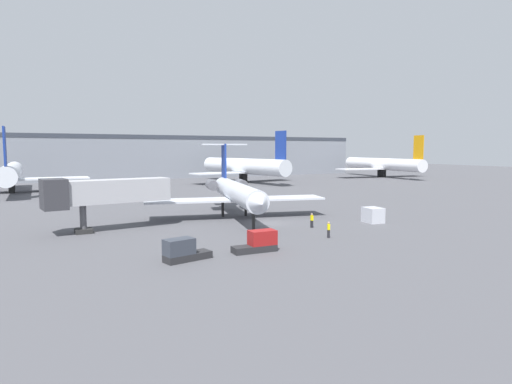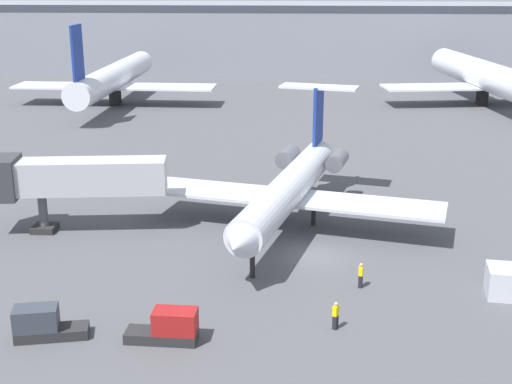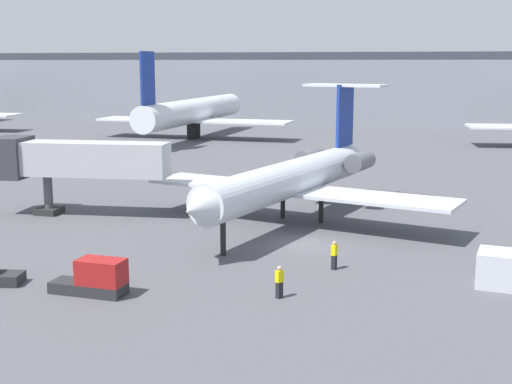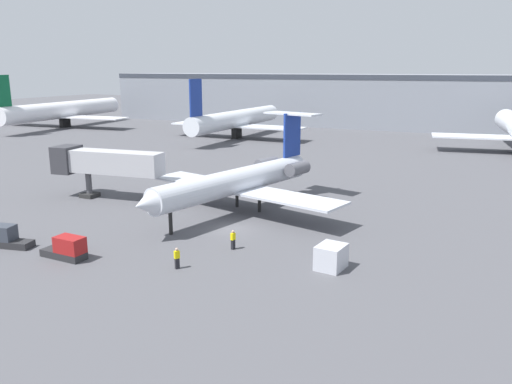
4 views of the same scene
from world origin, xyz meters
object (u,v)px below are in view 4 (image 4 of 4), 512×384
object	(u,v)px
ground_crew_marshaller	(177,258)
parked_airliner_west_end	(63,110)
regional_jet	(241,179)
baggage_tug_lead	(67,249)
jet_bridge	(100,162)
parked_airliner_west_mid	(236,120)
ground_crew_loader	(233,240)
baggage_tug_trailing	(5,237)
cargo_container_uld	(331,257)

from	to	relation	value
ground_crew_marshaller	parked_airliner_west_end	world-z (taller)	parked_airliner_west_end
regional_jet	baggage_tug_lead	distance (m)	19.85
jet_bridge	parked_airliner_west_mid	world-z (taller)	parked_airliner_west_mid
ground_crew_loader	baggage_tug_trailing	size ratio (longest dim) A/B	0.40
ground_crew_loader	parked_airliner_west_end	xyz separation A→B (m)	(-82.76, 64.09, 3.56)
regional_jet	ground_crew_loader	distance (m)	12.18
cargo_container_uld	parked_airliner_west_mid	xyz separation A→B (m)	(-40.81, 64.09, 3.22)
regional_jet	baggage_tug_lead	size ratio (longest dim) A/B	6.47
ground_crew_marshaller	baggage_tug_lead	size ratio (longest dim) A/B	0.42
jet_bridge	ground_crew_loader	size ratio (longest dim) A/B	8.24
regional_jet	parked_airliner_west_mid	size ratio (longest dim) A/B	0.72
ground_crew_marshaller	baggage_tug_lead	bearing A→B (deg)	-168.19
ground_crew_loader	cargo_container_uld	bearing A→B (deg)	-4.35
parked_airliner_west_mid	jet_bridge	bearing A→B (deg)	-79.72
regional_jet	cargo_container_uld	world-z (taller)	regional_jet
jet_bridge	parked_airliner_west_end	size ratio (longest dim) A/B	0.33
cargo_container_uld	parked_airliner_west_mid	world-z (taller)	parked_airliner_west_mid
jet_bridge	baggage_tug_lead	xyz separation A→B (m)	(11.00, -16.77, -3.51)
jet_bridge	cargo_container_uld	size ratio (longest dim) A/B	5.40
jet_bridge	ground_crew_marshaller	size ratio (longest dim) A/B	8.24
jet_bridge	ground_crew_loader	bearing A→B (deg)	-22.48
parked_airliner_west_end	parked_airliner_west_mid	xyz separation A→B (m)	(50.77, -0.67, -0.25)
jet_bridge	ground_crew_loader	world-z (taller)	jet_bridge
jet_bridge	regional_jet	bearing A→B (deg)	5.80
jet_bridge	ground_crew_loader	xyz separation A→B (m)	(22.15, -9.16, -3.49)
regional_jet	baggage_tug_lead	bearing A→B (deg)	-109.38
cargo_container_uld	parked_airliner_west_mid	bearing A→B (deg)	122.49
parked_airliner_west_end	baggage_tug_trailing	bearing A→B (deg)	-48.03
baggage_tug_lead	regional_jet	bearing A→B (deg)	70.62
ground_crew_loader	parked_airliner_west_end	size ratio (longest dim) A/B	0.04
parked_airliner_west_end	parked_airliner_west_mid	distance (m)	50.77
regional_jet	jet_bridge	size ratio (longest dim) A/B	1.89
ground_crew_marshaller	cargo_container_uld	size ratio (longest dim) A/B	0.65
parked_airliner_west_end	regional_jet	bearing A→B (deg)	-34.22
ground_crew_marshaller	jet_bridge	bearing A→B (deg)	143.75
regional_jet	parked_airliner_west_end	size ratio (longest dim) A/B	0.62
cargo_container_uld	parked_airliner_west_end	xyz separation A→B (m)	(-91.58, 64.76, 3.47)
ground_crew_marshaller	parked_airliner_west_mid	distance (m)	75.43
ground_crew_marshaller	regional_jet	bearing A→B (deg)	99.28
baggage_tug_lead	baggage_tug_trailing	bearing A→B (deg)	-179.70
baggage_tug_lead	parked_airliner_west_end	distance (m)	101.40
regional_jet	parked_airliner_west_mid	world-z (taller)	parked_airliner_west_mid
cargo_container_uld	parked_airliner_west_end	bearing A→B (deg)	144.73
ground_crew_loader	ground_crew_marshaller	bearing A→B (deg)	-108.57
regional_jet	ground_crew_marshaller	xyz separation A→B (m)	(2.72, -16.62, -2.69)
baggage_tug_trailing	cargo_container_uld	xyz separation A→B (m)	(27.04, 6.98, 0.11)
ground_crew_loader	regional_jet	bearing A→B (deg)	112.90
cargo_container_uld	regional_jet	bearing A→B (deg)	139.18
jet_bridge	parked_airliner_west_mid	distance (m)	55.14
ground_crew_marshaller	baggage_tug_lead	xyz separation A→B (m)	(-9.24, -1.93, -0.02)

